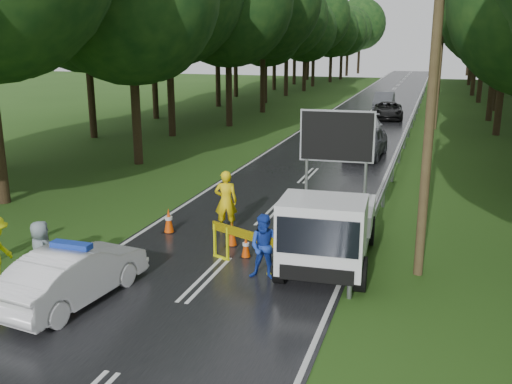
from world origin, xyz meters
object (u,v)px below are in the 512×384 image
at_px(queue_car_second, 367,127).
at_px(queue_car_fourth, 384,101).
at_px(queue_car_third, 388,111).
at_px(work_truck, 328,227).
at_px(police_sedan, 74,275).
at_px(barrier, 248,240).
at_px(queue_car_first, 366,142).
at_px(officer, 226,201).
at_px(civilian, 265,247).

xyz_separation_m(queue_car_second, queue_car_fourth, (-0.41, 15.03, 0.09)).
bearing_deg(queue_car_third, work_truck, -93.71).
bearing_deg(police_sedan, queue_car_fourth, -87.59).
distance_m(police_sedan, queue_car_second, 25.57).
distance_m(barrier, queue_car_third, 31.23).
height_order(queue_car_first, queue_car_second, queue_car_first).
relative_size(barrier, queue_car_first, 0.53).
height_order(police_sedan, barrier, police_sedan).
bearing_deg(work_truck, officer, 149.62).
bearing_deg(queue_car_second, officer, -102.78).
bearing_deg(work_truck, queue_car_third, 88.72).
height_order(queue_car_second, queue_car_fourth, queue_car_fourth).
height_order(civilian, queue_car_fourth, civilian).
distance_m(queue_car_first, queue_car_fourth, 21.05).
bearing_deg(civilian, work_truck, 40.48).
bearing_deg(work_truck, queue_car_second, 90.91).
height_order(work_truck, officer, work_truck).
bearing_deg(officer, queue_car_second, -111.66).
height_order(work_truck, queue_car_third, work_truck).
bearing_deg(police_sedan, queue_car_second, -91.20).
bearing_deg(officer, queue_car_first, -117.21).
bearing_deg(queue_car_first, queue_car_third, 93.66).
bearing_deg(queue_car_second, police_sedan, -104.96).
distance_m(work_truck, queue_car_first, 15.34).
relative_size(queue_car_second, queue_car_fourth, 0.99).
height_order(queue_car_second, queue_car_third, queue_car_second).
bearing_deg(queue_car_third, police_sedan, -102.68).
bearing_deg(queue_car_first, officer, -98.73).
relative_size(officer, queue_car_second, 0.44).
relative_size(queue_car_first, queue_car_third, 0.98).
xyz_separation_m(work_truck, queue_car_second, (-1.59, 21.31, -0.44)).
xyz_separation_m(queue_car_first, queue_car_fourth, (-1.11, 21.03, -0.02)).
bearing_deg(work_truck, queue_car_fourth, 89.79).
distance_m(barrier, queue_car_second, 22.20).
distance_m(officer, queue_car_fourth, 34.52).
distance_m(police_sedan, barrier, 4.50).
height_order(barrier, queue_car_fourth, queue_car_fourth).
bearing_deg(police_sedan, work_truck, -135.73).
relative_size(work_truck, queue_car_first, 1.15).
relative_size(barrier, queue_car_third, 0.52).
bearing_deg(civilian, officer, 120.32).
height_order(work_truck, barrier, work_truck).
height_order(police_sedan, queue_car_fourth, queue_car_fourth).
relative_size(officer, civilian, 1.15).
height_order(officer, queue_car_fourth, officer).
distance_m(work_truck, queue_car_third, 30.36).
bearing_deg(queue_car_third, barrier, -97.45).
bearing_deg(queue_car_fourth, police_sedan, -95.62).
xyz_separation_m(queue_car_third, queue_car_fourth, (-0.90, 6.00, 0.11)).
relative_size(police_sedan, officer, 2.08).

